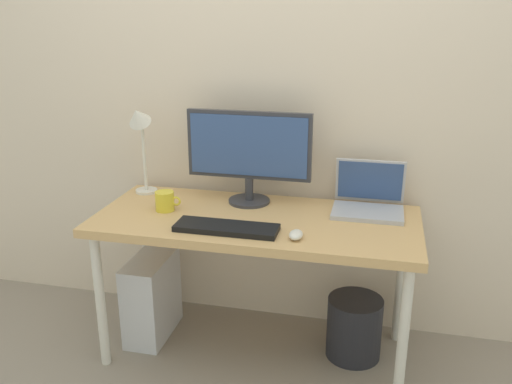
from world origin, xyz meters
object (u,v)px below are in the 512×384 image
(keyboard, at_px, (227,228))
(monitor, at_px, (249,151))
(mouse, at_px, (296,235))
(coffee_mug, at_px, (165,201))
(wastebasket, at_px, (354,327))
(desk, at_px, (256,230))
(desk_lamp, at_px, (140,130))
(laptop, at_px, (369,199))
(computer_tower, at_px, (152,297))

(keyboard, bearing_deg, monitor, 88.74)
(mouse, relative_size, coffee_mug, 0.73)
(wastebasket, bearing_deg, desk, -171.05)
(mouse, bearing_deg, monitor, 127.24)
(desk, height_order, desk_lamp, desk_lamp)
(desk, relative_size, laptop, 4.55)
(desk, relative_size, keyboard, 3.31)
(monitor, xyz_separation_m, wastebasket, (0.54, -0.11, -0.81))
(desk_lamp, distance_m, coffee_mug, 0.40)
(keyboard, distance_m, coffee_mug, 0.39)
(keyboard, xyz_separation_m, computer_tower, (-0.46, 0.20, -0.50))
(desk_lamp, distance_m, computer_tower, 0.84)
(desk, relative_size, monitor, 2.45)
(monitor, height_order, computer_tower, monitor)
(laptop, height_order, wastebasket, laptop)
(computer_tower, bearing_deg, desk, -2.67)
(desk, height_order, monitor, monitor)
(computer_tower, bearing_deg, wastebasket, 2.69)
(mouse, height_order, wastebasket, mouse)
(monitor, bearing_deg, keyboard, -91.26)
(desk, bearing_deg, desk_lamp, 163.39)
(laptop, bearing_deg, desk, -157.57)
(keyboard, bearing_deg, desk_lamp, 145.93)
(laptop, distance_m, wastebasket, 0.62)
(desk, relative_size, computer_tower, 3.47)
(coffee_mug, xyz_separation_m, computer_tower, (-0.12, 0.04, -0.54))
(wastebasket, bearing_deg, keyboard, -155.40)
(desk_lamp, distance_m, keyboard, 0.73)
(computer_tower, relative_size, wastebasket, 1.40)
(mouse, bearing_deg, desk, 137.23)
(coffee_mug, relative_size, computer_tower, 0.29)
(desk, xyz_separation_m, wastebasket, (0.46, 0.07, -0.49))
(keyboard, bearing_deg, laptop, 33.51)
(desk, distance_m, coffee_mug, 0.44)
(computer_tower, bearing_deg, laptop, 9.63)
(laptop, xyz_separation_m, desk_lamp, (-1.12, -0.01, 0.27))
(monitor, distance_m, laptop, 0.60)
(keyboard, relative_size, coffee_mug, 3.59)
(laptop, bearing_deg, monitor, -178.50)
(computer_tower, xyz_separation_m, wastebasket, (1.01, 0.05, -0.06))
(keyboard, xyz_separation_m, coffee_mug, (-0.34, 0.17, 0.03))
(coffee_mug, distance_m, computer_tower, 0.55)
(monitor, bearing_deg, laptop, 1.50)
(desk, relative_size, desk_lamp, 3.14)
(laptop, relative_size, computer_tower, 0.76)
(desk_lamp, relative_size, wastebasket, 1.55)
(monitor, distance_m, coffee_mug, 0.46)
(mouse, distance_m, wastebasket, 0.68)
(monitor, height_order, coffee_mug, monitor)
(keyboard, height_order, computer_tower, keyboard)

